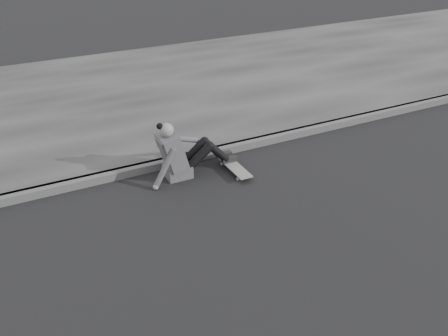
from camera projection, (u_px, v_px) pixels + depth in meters
name	position (u px, v px, depth m)	size (l,w,h in m)	color
ground	(407.00, 213.00, 6.43)	(80.00, 80.00, 0.00)	black
curb	(295.00, 133.00, 8.42)	(24.00, 0.16, 0.12)	#515151
sidewalk	(216.00, 81.00, 10.78)	(24.00, 6.00, 0.12)	#3A3A3A
skateboard	(234.00, 167.00, 7.36)	(0.20, 0.78, 0.09)	gray
seated_woman	(181.00, 153.00, 7.13)	(1.38, 0.46, 0.88)	#4F4F51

